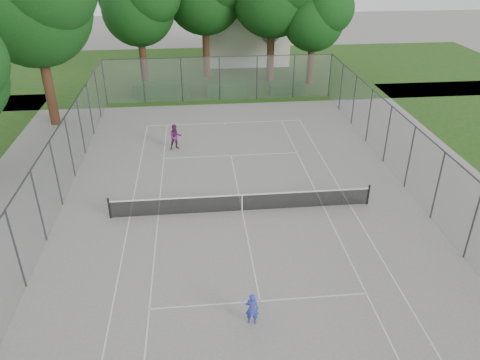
{
  "coord_description": "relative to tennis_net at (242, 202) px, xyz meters",
  "views": [
    {
      "loc": [
        -2.1,
        -19.52,
        12.37
      ],
      "look_at": [
        0.0,
        1.0,
        1.2
      ],
      "focal_mm": 35.0,
      "sensor_mm": 36.0,
      "label": 1
    }
  ],
  "objects": [
    {
      "name": "ground",
      "position": [
        0.0,
        0.0,
        -0.51
      ],
      "size": [
        120.0,
        120.0,
        0.0
      ],
      "primitive_type": "plane",
      "color": "slate",
      "rests_on": "ground"
    },
    {
      "name": "grass_far",
      "position": [
        0.0,
        26.0,
        -0.51
      ],
      "size": [
        60.0,
        20.0,
        0.0
      ],
      "primitive_type": "cube",
      "color": "#1F4112",
      "rests_on": "ground"
    },
    {
      "name": "court_markings",
      "position": [
        0.0,
        0.0,
        -0.5
      ],
      "size": [
        11.03,
        23.83,
        0.01
      ],
      "color": "silver",
      "rests_on": "ground"
    },
    {
      "name": "tennis_net",
      "position": [
        0.0,
        0.0,
        0.0
      ],
      "size": [
        12.87,
        0.1,
        1.1
      ],
      "color": "black",
      "rests_on": "ground"
    },
    {
      "name": "perimeter_fence",
      "position": [
        0.0,
        0.0,
        1.3
      ],
      "size": [
        18.08,
        34.08,
        3.52
      ],
      "color": "#38383D",
      "rests_on": "ground"
    },
    {
      "name": "tree_far_left",
      "position": [
        -6.28,
        21.98,
        6.36
      ],
      "size": [
        6.95,
        6.35,
        9.99
      ],
      "color": "#3C2216",
      "rests_on": "ground"
    },
    {
      "name": "tree_far_right",
      "position": [
        8.35,
        20.69,
        5.37
      ],
      "size": [
        5.96,
        5.44,
        8.56
      ],
      "color": "#3C2216",
      "rests_on": "ground"
    },
    {
      "name": "hedge_left",
      "position": [
        -4.71,
        18.43,
        0.06
      ],
      "size": [
        4.55,
        1.37,
        1.14
      ],
      "primitive_type": "cube",
      "color": "#164115",
      "rests_on": "ground"
    },
    {
      "name": "hedge_mid",
      "position": [
        0.65,
        18.04,
        0.01
      ],
      "size": [
        3.33,
        0.95,
        1.05
      ],
      "primitive_type": "cube",
      "color": "#164115",
      "rests_on": "ground"
    },
    {
      "name": "hedge_right",
      "position": [
        5.73,
        18.13,
        -0.07
      ],
      "size": [
        2.91,
        1.07,
        0.87
      ],
      "primitive_type": "cube",
      "color": "#164115",
      "rests_on": "ground"
    },
    {
      "name": "house",
      "position": [
        3.61,
        29.54,
        3.48
      ],
      "size": [
        7.97,
        6.17,
        9.92
      ],
      "color": "silver",
      "rests_on": "ground"
    },
    {
      "name": "girl_player",
      "position": [
        -0.44,
        -7.42,
        0.13
      ],
      "size": [
        0.51,
        0.37,
        1.29
      ],
      "primitive_type": "imported",
      "rotation": [
        0.0,
        0.0,
        3.0
      ],
      "color": "#2E39AF",
      "rests_on": "ground"
    },
    {
      "name": "woman_player",
      "position": [
        -3.38,
        7.76,
        0.3
      ],
      "size": [
        0.92,
        0.8,
        1.63
      ],
      "primitive_type": "imported",
      "rotation": [
        0.0,
        0.0,
        0.27
      ],
      "color": "#612058",
      "rests_on": "ground"
    }
  ]
}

